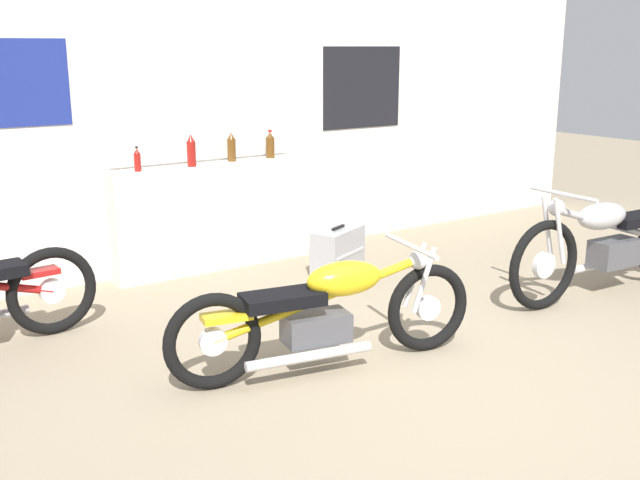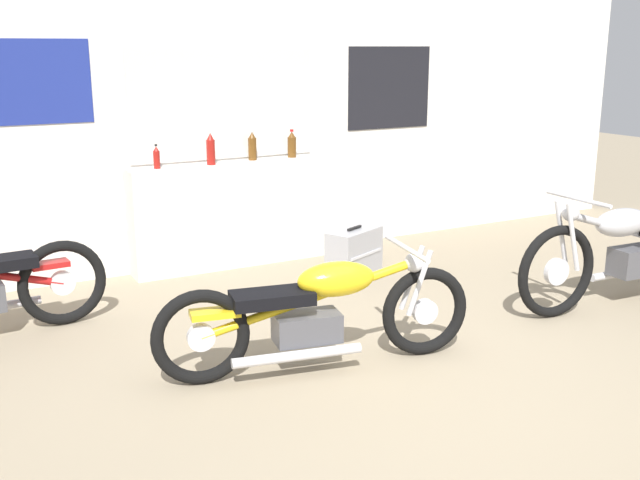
{
  "view_description": "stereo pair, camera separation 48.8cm",
  "coord_description": "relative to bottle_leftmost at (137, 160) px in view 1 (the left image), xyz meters",
  "views": [
    {
      "loc": [
        -2.93,
        -2.97,
        2.0
      ],
      "look_at": [
        -0.11,
        1.15,
        0.7
      ],
      "focal_mm": 42.0,
      "sensor_mm": 36.0,
      "label": 1
    },
    {
      "loc": [
        -2.51,
        -3.23,
        2.0
      ],
      "look_at": [
        -0.11,
        1.15,
        0.7
      ],
      "focal_mm": 42.0,
      "sensor_mm": 36.0,
      "label": 2
    }
  ],
  "objects": [
    {
      "name": "wall_back",
      "position": [
        0.66,
        0.2,
        0.34
      ],
      "size": [
        10.0,
        0.07,
        2.8
      ],
      "color": "silver",
      "rests_on": "ground_plane"
    },
    {
      "name": "sill_counter",
      "position": [
        0.7,
        0.02,
        -0.58
      ],
      "size": [
        1.91,
        0.28,
        0.97
      ],
      "color": "silver",
      "rests_on": "ground_plane"
    },
    {
      "name": "bottle_center",
      "position": [
        0.93,
        0.06,
        0.03
      ],
      "size": [
        0.08,
        0.08,
        0.28
      ],
      "color": "#5B3814",
      "rests_on": "sill_counter"
    },
    {
      "name": "bottle_leftmost",
      "position": [
        0.0,
        0.0,
        0.0
      ],
      "size": [
        0.06,
        0.06,
        0.21
      ],
      "color": "maroon",
      "rests_on": "sill_counter"
    },
    {
      "name": "bottle_right_center",
      "position": [
        1.33,
        0.05,
        0.02
      ],
      "size": [
        0.08,
        0.08,
        0.27
      ],
      "color": "#5B3814",
      "rests_on": "sill_counter"
    },
    {
      "name": "ground_plane",
      "position": [
        0.66,
        -3.08,
        -1.06
      ],
      "size": [
        24.0,
        24.0,
        0.0
      ],
      "primitive_type": "plane",
      "color": "gray"
    },
    {
      "name": "motorcycle_yellow",
      "position": [
        0.26,
        -2.42,
        -0.68
      ],
      "size": [
        2.06,
        0.67,
        0.76
      ],
      "color": "black",
      "rests_on": "ground_plane"
    },
    {
      "name": "bottle_left_center",
      "position": [
        0.49,
        -0.02,
        0.04
      ],
      "size": [
        0.08,
        0.08,
        0.31
      ],
      "color": "maroon",
      "rests_on": "sill_counter"
    },
    {
      "name": "hard_case_silver",
      "position": [
        1.53,
        -0.79,
        -0.86
      ],
      "size": [
        0.6,
        0.46,
        0.44
      ],
      "color": "#9E9EA3",
      "rests_on": "ground_plane"
    },
    {
      "name": "motorcycle_silver",
      "position": [
        3.04,
        -2.49,
        -0.62
      ],
      "size": [
        2.22,
        0.64,
        0.92
      ],
      "color": "black",
      "rests_on": "ground_plane"
    }
  ]
}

